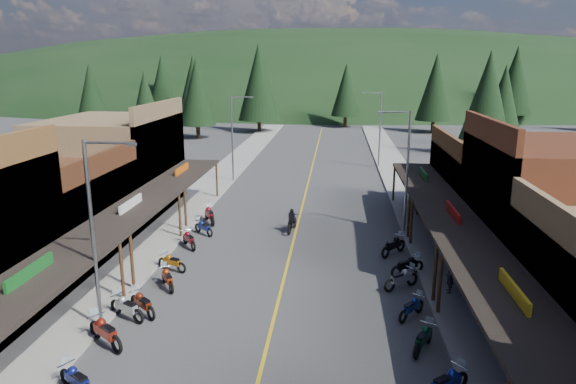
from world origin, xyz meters
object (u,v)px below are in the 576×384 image
(streetlight_3, at_px, (379,126))
(pine_2, at_px, (259,82))
(bike_east_7, at_px, (401,278))
(pedestrian_east_b, at_px, (413,203))
(pine_10, at_px, (197,92))
(streetlight_1, at_px, (234,134))
(bike_west_7, at_px, (167,278))
(pine_5, at_px, (515,80))
(rider_on_bike, at_px, (292,222))
(bike_west_10, at_px, (204,227))
(pine_7, at_px, (162,82))
(streetlight_2, at_px, (405,166))
(pedestrian_east_a, at_px, (450,277))
(pine_3, at_px, (346,90))
(bike_west_3, at_px, (77,379))
(shop_west_2, at_px, (45,215))
(shop_west_3, at_px, (115,165))
(bike_east_4, at_px, (447,382))
(bike_east_6, at_px, (412,307))
(bike_west_9, at_px, (189,239))
(pine_1, at_px, (194,84))
(pine_0, at_px, (91,90))
(bike_east_9, at_px, (394,245))
(bike_west_8, at_px, (172,261))
(streetlight_0, at_px, (96,228))
(pine_8, at_px, (146,103))
(pine_4, at_px, (435,87))
(shop_east_2, at_px, (555,211))
(bike_west_11, at_px, (209,214))
(bike_west_6, at_px, (142,302))
(shop_east_3, at_px, (497,186))
(pine_9, at_px, (503,99))
(bike_east_5, at_px, (423,338))
(bike_east_8, at_px, (407,265))
(bike_west_4, at_px, (105,331))

(streetlight_3, height_order, pine_2, pine_2)
(bike_east_7, bearing_deg, pedestrian_east_b, 133.52)
(pine_10, bearing_deg, streetlight_1, -68.47)
(bike_west_7, bearing_deg, pine_5, 29.65)
(rider_on_bike, bearing_deg, bike_west_10, -159.99)
(streetlight_1, bearing_deg, pine_7, 114.88)
(streetlight_2, distance_m, pedestrian_east_b, 5.32)
(streetlight_3, xyz_separation_m, pine_5, (27.05, 42.00, 3.53))
(bike_west_10, distance_m, pedestrian_east_a, 16.03)
(pine_3, relative_size, bike_west_3, 5.55)
(shop_west_2, height_order, shop_west_3, shop_west_3)
(bike_east_4, distance_m, bike_east_6, 5.57)
(bike_west_9, bearing_deg, pine_1, 69.79)
(pine_0, xyz_separation_m, pine_10, (22.00, -12.00, 0.30))
(streetlight_2, relative_size, bike_east_6, 4.23)
(bike_west_10, distance_m, bike_east_9, 12.19)
(bike_west_10, xyz_separation_m, bike_east_6, (11.91, -10.24, 0.01))
(bike_west_8, relative_size, pedestrian_east_a, 1.19)
(pine_5, bearing_deg, streetlight_0, -117.70)
(pine_5, relative_size, pine_10, 1.21)
(streetlight_0, distance_m, pine_8, 48.42)
(shop_west_2, distance_m, pine_7, 76.65)
(pine_1, bearing_deg, bike_east_4, -69.06)
(bike_west_10, xyz_separation_m, bike_east_7, (11.82, -7.25, 0.07))
(bike_west_7, bearing_deg, pine_1, 72.24)
(bike_east_7, bearing_deg, bike_west_7, -121.24)
(pine_4, bearing_deg, pine_3, 156.80)
(pine_8, relative_size, bike_east_9, 4.54)
(shop_east_2, distance_m, bike_west_11, 21.42)
(pine_0, bearing_deg, shop_west_2, -66.48)
(pine_7, relative_size, bike_west_9, 6.21)
(bike_east_7, bearing_deg, bike_east_9, 142.51)
(pine_0, relative_size, bike_west_11, 4.81)
(rider_on_bike, bearing_deg, bike_west_6, -106.30)
(bike_west_8, xyz_separation_m, bike_west_10, (0.16, 6.09, -0.00))
(shop_east_2, bearing_deg, bike_west_6, -162.20)
(pine_7, xyz_separation_m, bike_west_6, (26.17, -80.60, -6.65))
(bike_east_4, bearing_deg, shop_east_3, 120.82)
(bike_east_6, bearing_deg, pine_9, 107.96)
(bike_west_8, relative_size, bike_east_9, 0.85)
(bike_east_4, distance_m, rider_on_bike, 18.22)
(streetlight_1, height_order, pine_5, pine_5)
(shop_east_2, xyz_separation_m, streetlight_3, (-6.83, 28.30, 0.94))
(pine_10, xyz_separation_m, bike_west_8, (11.90, -49.63, -6.25))
(bike_west_3, bearing_deg, shop_west_3, 51.79)
(pine_7, xyz_separation_m, bike_east_4, (38.36, -85.34, -6.64))
(pine_0, distance_m, pine_10, 25.06)
(pine_7, xyz_separation_m, bike_east_5, (38.07, -82.43, -6.68))
(bike_east_6, relative_size, bike_east_8, 0.92)
(bike_west_4, xyz_separation_m, bike_east_6, (12.31, 3.48, -0.12))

